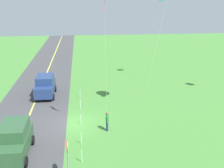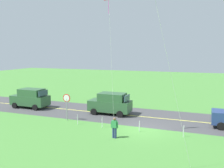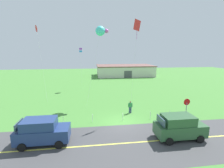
{
  "view_description": "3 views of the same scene",
  "coord_description": "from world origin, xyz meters",
  "px_view_note": "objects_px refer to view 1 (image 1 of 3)",
  "views": [
    {
      "loc": [
        21.91,
        0.79,
        10.29
      ],
      "look_at": [
        -0.55,
        3.48,
        3.27
      ],
      "focal_mm": 44.24,
      "sensor_mm": 36.0,
      "label": 1
    },
    {
      "loc": [
        -4.62,
        19.82,
        6.59
      ],
      "look_at": [
        1.86,
        2.83,
        4.15
      ],
      "focal_mm": 39.61,
      "sensor_mm": 36.0,
      "label": 2
    },
    {
      "loc": [
        -3.24,
        -16.3,
        7.82
      ],
      "look_at": [
        -0.63,
        3.56,
        3.76
      ],
      "focal_mm": 25.49,
      "sensor_mm": 36.0,
      "label": 3
    }
  ],
  "objects_px": {
    "person_adult_near": "(107,121)",
    "car_parked_west_near": "(45,86)",
    "car_suv_foreground": "(14,140)",
    "stop_sign": "(68,151)"
  },
  "relations": [
    {
      "from": "person_adult_near",
      "to": "car_parked_west_near",
      "type": "bearing_deg",
      "value": -32.71
    },
    {
      "from": "car_parked_west_near",
      "to": "stop_sign",
      "type": "height_order",
      "value": "stop_sign"
    },
    {
      "from": "car_suv_foreground",
      "to": "car_parked_west_near",
      "type": "bearing_deg",
      "value": 176.48
    },
    {
      "from": "person_adult_near",
      "to": "car_suv_foreground",
      "type": "bearing_deg",
      "value": 48.22
    },
    {
      "from": "car_parked_west_near",
      "to": "person_adult_near",
      "type": "distance_m",
      "value": 10.94
    },
    {
      "from": "stop_sign",
      "to": "person_adult_near",
      "type": "xyz_separation_m",
      "value": [
        -5.92,
        2.92,
        -0.94
      ]
    },
    {
      "from": "car_parked_west_near",
      "to": "person_adult_near",
      "type": "bearing_deg",
      "value": 32.63
    },
    {
      "from": "car_suv_foreground",
      "to": "car_parked_west_near",
      "type": "relative_size",
      "value": 1.0
    },
    {
      "from": "car_suv_foreground",
      "to": "stop_sign",
      "type": "height_order",
      "value": "stop_sign"
    },
    {
      "from": "car_parked_west_near",
      "to": "stop_sign",
      "type": "distance_m",
      "value": 15.43
    }
  ]
}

